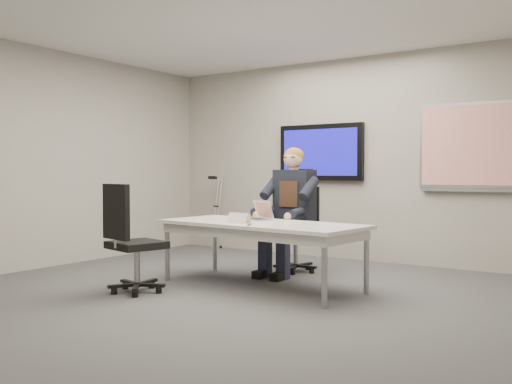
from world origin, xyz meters
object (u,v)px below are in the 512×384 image
Objects in this scene: office_chair_near at (133,259)px; laptop at (260,215)px; office_chair_far at (297,245)px; seated_person at (286,223)px; conference_table at (261,230)px.

office_chair_near is 1.47m from laptop.
office_chair_far is 0.68× the size of seated_person.
office_chair_near is 1.93m from seated_person.
office_chair_near is (-0.74, -2.03, 0.02)m from office_chair_far.
laptop is (-0.02, -0.81, 0.42)m from office_chair_far.
office_chair_far reaches higher than conference_table.
laptop is (-0.18, 0.24, 0.13)m from conference_table.
office_chair_far is at bearing 103.63° from conference_table.
office_chair_near is 0.73× the size of seated_person.
office_chair_near reaches higher than laptop.
seated_person is at bearing 107.71° from laptop.
seated_person is 4.09× the size of laptop.
office_chair_near is at bearing -127.09° from conference_table.
office_chair_near is (-0.90, -0.99, -0.26)m from conference_table.
conference_table is 1.09m from office_chair_far.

